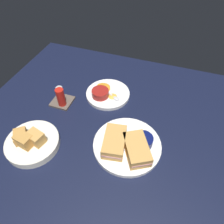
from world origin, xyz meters
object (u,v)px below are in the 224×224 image
Objects in this scene: bread_basket_rear at (32,142)px; spoon_by_dark_ramekin at (129,148)px; spoon_by_gravy_ramekin at (114,97)px; plate_sandwich_main at (127,145)px; ramekin_dark_sauce at (143,141)px; condiment_caddy at (61,98)px; plate_chips_companion at (108,94)px; ramekin_light_gravy at (100,93)px; sandwich_half_near at (114,142)px; sandwich_half_far at (137,149)px.

spoon_by_dark_ramekin is at bearing -74.69° from bread_basket_rear.
spoon_by_gravy_ramekin is 0.47× the size of bread_basket_rear.
spoon_by_dark_ramekin is (-1.86, -1.28, 1.16)cm from plate_sandwich_main.
ramekin_dark_sauce is 41.53cm from condiment_caddy.
plate_chips_companion is 2.21× the size of spoon_by_gravy_ramekin.
ramekin_dark_sauce reaches higher than spoon_by_gravy_ramekin.
ramekin_light_gravy is (19.48, 24.71, -0.39)cm from ramekin_dark_sauce.
plate_sandwich_main is at bearing -62.32° from sandwich_half_near.
spoon_by_gravy_ramekin is (22.21, 12.70, 1.16)cm from plate_sandwich_main.
condiment_caddy reaches higher than ramekin_light_gravy.
plate_sandwich_main is 2.71× the size of condiment_caddy.
sandwich_half_near is at bearing 112.80° from ramekin_dark_sauce.
plate_sandwich_main is 5.85cm from sandwich_half_far.
plate_sandwich_main is 3.62× the size of ramekin_dark_sauce.
bread_basket_rear is (-35.95, 17.35, 1.55)cm from plate_chips_companion.
ramekin_light_gravy reaches higher than plate_sandwich_main.
sandwich_half_far is 3.59cm from spoon_by_dark_ramekin.
ramekin_light_gravy is at bearing 42.01° from plate_sandwich_main.
sandwich_half_near reaches higher than ramekin_dark_sauce.
sandwich_half_far is 4.68cm from ramekin_dark_sauce.
condiment_caddy is at bearing 113.65° from spoon_by_gravy_ramekin.
plate_chips_companion is 39.94cm from bread_basket_rear.
bread_basket_rear is at bearing 108.72° from plate_sandwich_main.
condiment_caddy is (10.75, 40.11, -0.32)cm from ramekin_dark_sauce.
spoon_by_dark_ramekin is 36.57cm from bread_basket_rear.
sandwich_half_near is at bearing 117.68° from plate_sandwich_main.
spoon_by_dark_ramekin is at bearing -145.72° from plate_chips_companion.
sandwich_half_near is 1.70× the size of spoon_by_dark_ramekin.
plate_chips_companion is 1.03× the size of bread_basket_rear.
ramekin_light_gravy is at bearing 41.46° from spoon_by_dark_ramekin.
sandwich_half_far is 0.75× the size of bread_basket_rear.
condiment_caddy is (-9.60, 21.93, 1.44)cm from spoon_by_gravy_ramekin.
spoon_by_gravy_ramekin is at bearing -119.37° from plate_chips_companion.
sandwich_half_far is 1.59× the size of condiment_caddy.
sandwich_half_far is at bearing -111.44° from condiment_caddy.
ramekin_dark_sauce is at bearing -67.20° from sandwich_half_near.
sandwich_half_far is at bearing -104.78° from spoon_by_dark_ramekin.
sandwich_half_near is 33.75cm from condiment_caddy.
sandwich_half_far is at bearing -142.46° from plate_chips_companion.
sandwich_half_far reaches higher than plate_chips_companion.
ramekin_light_gravy is (23.95, 23.35, -0.67)cm from sandwich_half_far.
sandwich_half_far is 34.26cm from plate_chips_companion.
sandwich_half_far reaches higher than spoon_by_gravy_ramekin.
ramekin_dark_sauce is 31.75cm from plate_chips_companion.
spoon_by_gravy_ramekin is 23.98cm from condiment_caddy.
sandwich_half_far is 30.06cm from spoon_by_gravy_ramekin.
plate_chips_companion is (27.04, 20.78, -3.20)cm from sandwich_half_far.
sandwich_half_near is 1.82× the size of ramekin_light_gravy.
sandwich_half_near is at bearing -147.77° from ramekin_light_gravy.
ramekin_dark_sauce is 0.85× the size of spoon_by_dark_ramekin.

